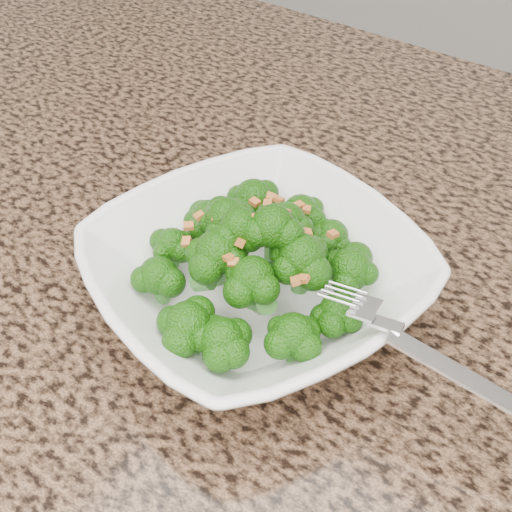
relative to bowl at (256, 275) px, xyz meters
The scene contains 5 objects.
granite_counter 0.05m from the bowl, 72.89° to the right, with size 1.64×1.04×0.03m, color brown.
bowl is the anchor object (origin of this frame).
broccoli_pile 0.06m from the bowl, ahead, with size 0.22×0.22×0.06m, color #1C5C0A, non-canonical shape.
garlic_topping 0.10m from the bowl, ahead, with size 0.13×0.13×0.01m, color #C77230, non-canonical shape.
fork 0.13m from the bowl, ahead, with size 0.18×0.03×0.01m, color silver, non-canonical shape.
Camera 1 is at (0.21, 0.03, 1.28)m, focal length 45.00 mm.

